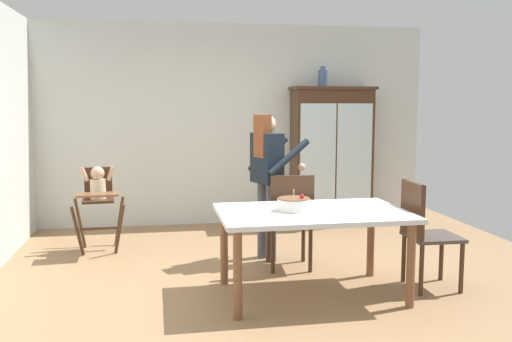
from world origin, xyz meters
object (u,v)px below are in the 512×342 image
china_cabinet (331,155)px  adult_person (267,169)px  ceramic_vase (323,78)px  dining_chair_right_end (422,227)px  high_chair_with_toddler (98,193)px  birthday_cake (294,204)px  dining_chair_far_side (291,215)px  dining_table (312,220)px

china_cabinet → adult_person: size_ratio=1.22×
ceramic_vase → dining_chair_right_end: (0.11, -2.78, -1.43)m
high_chair_with_toddler → adult_person: (1.79, -0.68, 0.31)m
china_cabinet → birthday_cake: 3.00m
adult_person → dining_chair_right_end: size_ratio=1.59×
china_cabinet → birthday_cake: bearing=-113.5°
adult_person → dining_chair_far_side: 0.61m
ceramic_vase → birthday_cake: bearing=-111.0°
china_cabinet → dining_chair_far_side: bearing=-117.2°
china_cabinet → birthday_cake: china_cabinet is taller
china_cabinet → high_chair_with_toddler: size_ratio=1.96×
adult_person → dining_chair_far_side: adult_person is taller
ceramic_vase → dining_chair_far_side: (-0.92, -2.06, -1.43)m
ceramic_vase → dining_table: size_ratio=0.17×
adult_person → high_chair_with_toddler: bearing=48.6°
dining_table → dining_chair_far_side: 0.74m
birthday_cake → dining_chair_right_end: dining_chair_right_end is taller
birthday_cake → dining_chair_right_end: bearing=-1.3°
high_chair_with_toddler → dining_chair_right_end: dining_chair_right_end is taller
birthday_cake → dining_chair_right_end: (1.17, -0.03, -0.24)m
high_chair_with_toddler → dining_table: 2.68m
dining_chair_far_side → dining_chair_right_end: bearing=148.7°
adult_person → dining_table: 1.21m
china_cabinet → dining_chair_far_side: size_ratio=1.94×
birthday_cake → dining_chair_far_side: size_ratio=0.29×
china_cabinet → ceramic_vase: ceramic_vase is taller
china_cabinet → dining_table: (-1.04, -2.79, -0.28)m
china_cabinet → dining_chair_right_end: 2.80m
birthday_cake → dining_chair_far_side: 0.75m
ceramic_vase → high_chair_with_toddler: bearing=-161.4°
high_chair_with_toddler → dining_chair_far_side: 2.23m
ceramic_vase → birthday_cake: ceramic_vase is taller
dining_table → birthday_cake: (-0.15, 0.04, 0.14)m
high_chair_with_toddler → birthday_cake: bearing=-49.1°
china_cabinet → dining_table: 2.99m
adult_person → dining_chair_far_side: size_ratio=1.59×
adult_person → dining_table: (0.17, -1.15, -0.31)m
high_chair_with_toddler → birthday_cake: 2.54m
dining_table → dining_chair_right_end: 1.02m
china_cabinet → dining_chair_right_end: china_cabinet is taller
china_cabinet → birthday_cake: (-1.19, -2.75, -0.14)m
china_cabinet → high_chair_with_toddler: 3.16m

